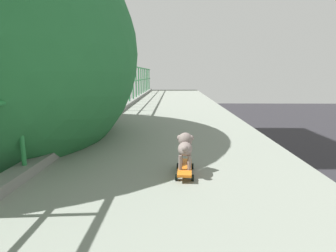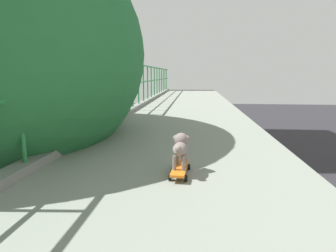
{
  "view_description": "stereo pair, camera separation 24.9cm",
  "coord_description": "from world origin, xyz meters",
  "px_view_note": "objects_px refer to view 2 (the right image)",
  "views": [
    {
      "loc": [
        1.21,
        -0.94,
        6.18
      ],
      "look_at": [
        1.14,
        2.38,
        5.58
      ],
      "focal_mm": 30.09,
      "sensor_mm": 36.0,
      "label": 1
    },
    {
      "loc": [
        1.46,
        -0.92,
        6.18
      ],
      "look_at": [
        1.14,
        2.38,
        5.58
      ],
      "focal_mm": 30.09,
      "sensor_mm": 36.0,
      "label": 2
    }
  ],
  "objects_px": {
    "city_bus": "(81,124)",
    "small_dog": "(181,146)",
    "car_silver_fifth": "(37,205)",
    "toy_skateboard": "(180,168)"
  },
  "relations": [
    {
      "from": "toy_skateboard",
      "to": "small_dog",
      "type": "bearing_deg",
      "value": 86.2
    },
    {
      "from": "car_silver_fifth",
      "to": "toy_skateboard",
      "type": "distance_m",
      "value": 11.27
    },
    {
      "from": "city_bus",
      "to": "small_dog",
      "type": "height_order",
      "value": "small_dog"
    },
    {
      "from": "toy_skateboard",
      "to": "small_dog",
      "type": "relative_size",
      "value": 1.34
    },
    {
      "from": "car_silver_fifth",
      "to": "small_dog",
      "type": "relative_size",
      "value": 11.18
    },
    {
      "from": "city_bus",
      "to": "toy_skateboard",
      "type": "distance_m",
      "value": 23.86
    },
    {
      "from": "car_silver_fifth",
      "to": "small_dog",
      "type": "bearing_deg",
      "value": -50.55
    },
    {
      "from": "car_silver_fifth",
      "to": "city_bus",
      "type": "height_order",
      "value": "city_bus"
    },
    {
      "from": "car_silver_fifth",
      "to": "toy_skateboard",
      "type": "xyz_separation_m",
      "value": [
        6.52,
        -7.97,
        4.59
      ]
    },
    {
      "from": "toy_skateboard",
      "to": "small_dog",
      "type": "height_order",
      "value": "small_dog"
    }
  ]
}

